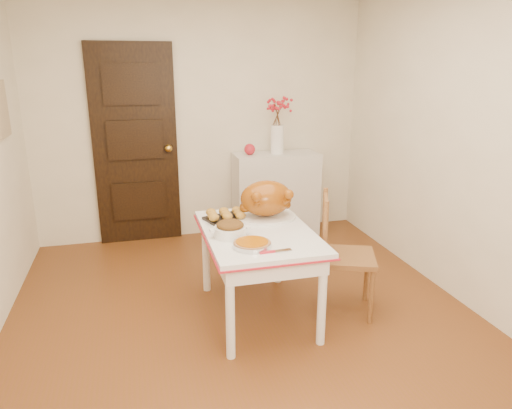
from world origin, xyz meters
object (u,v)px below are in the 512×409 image
object	(u,v)px
kitchen_table	(258,273)
turkey_platter	(266,200)
chair_oak	(347,254)
sideboard	(276,194)
pumpkin_pie	(252,243)

from	to	relation	value
kitchen_table	turkey_platter	bearing A→B (deg)	60.96
kitchen_table	turkey_platter	world-z (taller)	turkey_platter
chair_oak	turkey_platter	size ratio (longest dim) A/B	1.97
kitchen_table	sideboard	bearing A→B (deg)	68.67
sideboard	pumpkin_pie	distance (m)	2.16
sideboard	kitchen_table	xyz separation A→B (m)	(-0.66, -1.69, -0.11)
sideboard	chair_oak	distance (m)	1.79
kitchen_table	chair_oak	bearing A→B (deg)	-8.93
pumpkin_pie	chair_oak	bearing A→B (deg)	14.36
sideboard	chair_oak	size ratio (longest dim) A/B	0.98
kitchen_table	chair_oak	xyz separation A→B (m)	(0.67, -0.11, 0.12)
chair_oak	pumpkin_pie	xyz separation A→B (m)	(-0.80, -0.20, 0.25)
chair_oak	turkey_platter	xyz separation A→B (m)	(-0.54, 0.34, 0.37)
sideboard	chair_oak	xyz separation A→B (m)	(0.02, -1.79, 0.01)
kitchen_table	chair_oak	size ratio (longest dim) A/B	1.23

